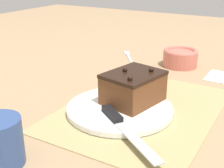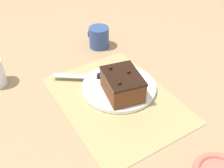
{
  "view_description": "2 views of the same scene",
  "coord_description": "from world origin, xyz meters",
  "views": [
    {
      "loc": [
        0.62,
        0.28,
        0.33
      ],
      "look_at": [
        0.03,
        -0.07,
        0.06
      ],
      "focal_mm": 50.0,
      "sensor_mm": 36.0,
      "label": 1
    },
    {
      "loc": [
        -0.53,
        0.34,
        0.57
      ],
      "look_at": [
        0.04,
        -0.01,
        0.03
      ],
      "focal_mm": 42.0,
      "sensor_mm": 36.0,
      "label": 2
    }
  ],
  "objects": [
    {
      "name": "ground_plane",
      "position": [
        0.0,
        0.0,
        0.0
      ],
      "size": [
        3.0,
        3.0,
        0.0
      ],
      "primitive_type": "plane",
      "color": "#9E7F5B"
    },
    {
      "name": "placemat_woven",
      "position": [
        0.0,
        0.0,
        0.0
      ],
      "size": [
        0.46,
        0.34,
        0.0
      ],
      "primitive_type": "cube",
      "color": "tan",
      "rests_on": "ground_plane"
    },
    {
      "name": "cake_plate",
      "position": [
        0.04,
        -0.04,
        0.01
      ],
      "size": [
        0.25,
        0.25,
        0.01
      ],
      "color": "white",
      "rests_on": "placemat_woven"
    },
    {
      "name": "chocolate_cake",
      "position": [
        0.0,
        -0.02,
        0.05
      ],
      "size": [
        0.16,
        0.13,
        0.08
      ],
      "rotation": [
        0.0,
        0.0,
        -0.21
      ],
      "color": "brown",
      "rests_on": "cake_plate"
    },
    {
      "name": "serving_knife",
      "position": [
        0.12,
        0.01,
        0.02
      ],
      "size": [
        0.15,
        0.2,
        0.01
      ],
      "rotation": [
        0.0,
        0.0,
        5.66
      ],
      "color": "black",
      "rests_on": "cake_plate"
    },
    {
      "name": "coffee_mug",
      "position": [
        0.32,
        -0.12,
        0.04
      ],
      "size": [
        0.09,
        0.08,
        0.09
      ],
      "color": "navy",
      "rests_on": "ground_plane"
    }
  ]
}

